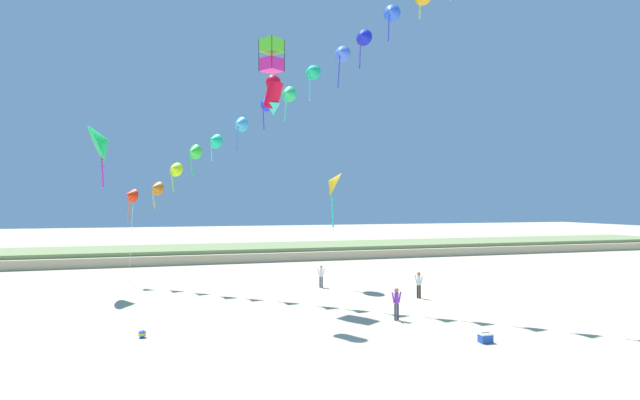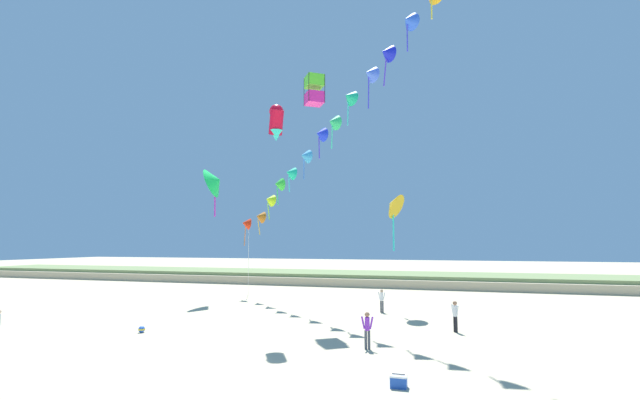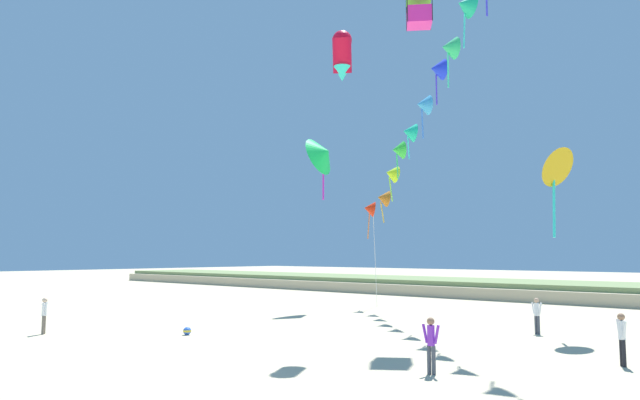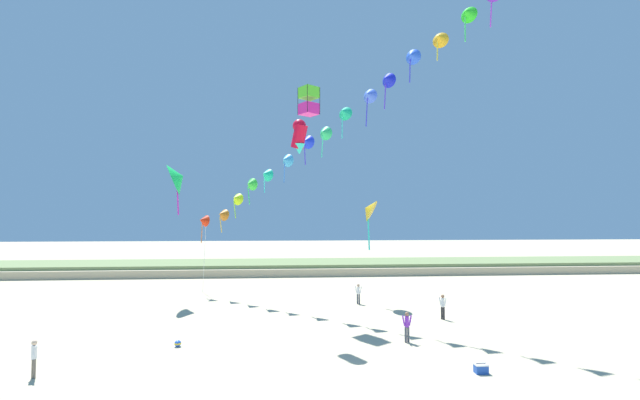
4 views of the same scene
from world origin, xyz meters
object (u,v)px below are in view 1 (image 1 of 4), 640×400
at_px(person_far_left, 397,302).
at_px(beach_cooler, 485,338).
at_px(person_near_left, 321,275).
at_px(large_kite_high_solo, 332,183).
at_px(large_kite_outer_drift, 272,55).
at_px(person_near_right, 419,283).
at_px(large_kite_mid_trail, 273,94).
at_px(large_kite_low_lead, 102,142).
at_px(beach_ball, 142,334).

relative_size(person_far_left, beach_cooler, 2.99).
xyz_separation_m(person_near_left, large_kite_high_solo, (0.91, 0.17, 6.84)).
relative_size(person_near_left, large_kite_outer_drift, 0.78).
xyz_separation_m(person_near_left, beach_cooler, (2.92, -16.08, -0.74)).
height_order(person_near_right, large_kite_mid_trail, large_kite_mid_trail).
relative_size(large_kite_low_lead, beach_cooler, 8.10).
height_order(large_kite_high_solo, large_kite_outer_drift, large_kite_outer_drift).
bearing_deg(person_near_right, person_far_left, -127.69).
relative_size(large_kite_mid_trail, large_kite_outer_drift, 1.08).
bearing_deg(person_near_left, large_kite_low_lead, 170.61).
height_order(large_kite_mid_trail, beach_cooler, large_kite_mid_trail).
relative_size(person_near_right, large_kite_mid_trail, 0.76).
bearing_deg(person_near_right, person_near_left, 130.75).
height_order(person_far_left, large_kite_mid_trail, large_kite_mid_trail).
distance_m(large_kite_mid_trail, beach_ball, 14.29).
distance_m(person_near_left, large_kite_low_lead, 18.28).
xyz_separation_m(person_near_right, large_kite_outer_drift, (-9.26, 2.94, 15.07)).
bearing_deg(large_kite_high_solo, large_kite_mid_trail, -126.94).
xyz_separation_m(large_kite_high_solo, beach_cooler, (2.01, -16.25, -7.58)).
relative_size(large_kite_low_lead, large_kite_outer_drift, 2.21).
relative_size(large_kite_outer_drift, beach_cooler, 3.67).
xyz_separation_m(person_far_left, beach_ball, (-12.81, 0.18, -0.82)).
height_order(person_near_right, large_kite_low_lead, large_kite_low_lead).
height_order(person_near_left, person_far_left, person_far_left).
xyz_separation_m(large_kite_low_lead, beach_ball, (3.45, -13.42, -10.39)).
bearing_deg(beach_cooler, beach_ball, 160.64).
bearing_deg(large_kite_outer_drift, person_near_left, 33.73).
bearing_deg(large_kite_outer_drift, person_far_left, -57.65).
height_order(person_near_left, beach_ball, person_near_left).
bearing_deg(large_kite_high_solo, beach_cooler, -82.97).
height_order(person_far_left, large_kite_low_lead, large_kite_low_lead).
relative_size(person_far_left, beach_ball, 4.77).
bearing_deg(person_near_right, beach_ball, -163.23).
relative_size(person_near_left, beach_cooler, 2.87).
distance_m(person_near_left, person_near_right, 7.65).
relative_size(person_near_right, beach_cooler, 2.99).
distance_m(large_kite_low_lead, large_kite_mid_trail, 14.70).
bearing_deg(person_near_left, large_kite_mid_trail, -123.11).
xyz_separation_m(person_near_left, large_kite_mid_trail, (-5.14, -7.88, 11.46)).
bearing_deg(person_far_left, large_kite_mid_trail, 152.39).
height_order(person_near_left, beach_cooler, person_near_left).
xyz_separation_m(person_far_left, large_kite_mid_trail, (-6.07, 3.17, 11.42)).
xyz_separation_m(large_kite_mid_trail, beach_cooler, (8.06, -8.20, -12.20)).
bearing_deg(beach_cooler, large_kite_mid_trail, 134.51).
distance_m(large_kite_outer_drift, beach_cooler, 21.87).
bearing_deg(person_far_left, person_near_left, 94.79).
bearing_deg(person_far_left, large_kite_outer_drift, 122.35).
xyz_separation_m(person_far_left, beach_cooler, (1.99, -5.03, -0.78)).
distance_m(person_far_left, large_kite_high_solo, 13.12).
xyz_separation_m(person_near_right, person_far_left, (-4.07, -5.26, -0.00)).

